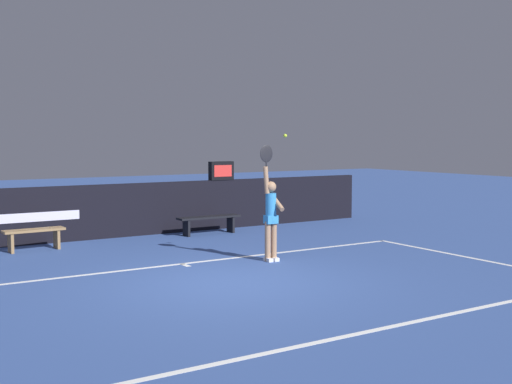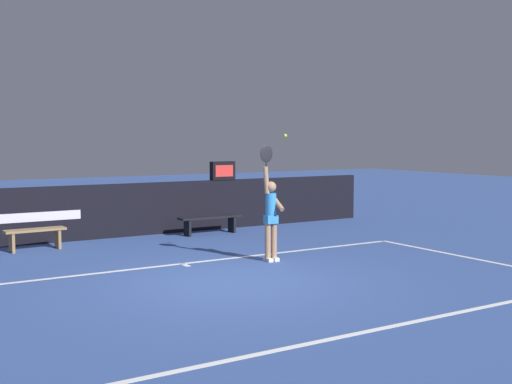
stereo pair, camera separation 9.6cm
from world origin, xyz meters
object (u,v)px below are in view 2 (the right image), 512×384
Objects in this scene: tennis_ball at (285,136)px; tennis_player at (271,214)px; courtside_bench_far at (35,234)px; speed_display at (223,171)px; courtside_bench_near at (210,220)px.

tennis_player is at bearing 136.83° from tennis_ball.
tennis_player reaches higher than courtside_bench_far.
tennis_player is (-1.39, -4.53, -0.61)m from speed_display.
tennis_ball is 0.04× the size of courtside_bench_near.
tennis_player is 5.24m from courtside_bench_far.
courtside_bench_far is (-3.89, 3.87, -2.12)m from tennis_ball.
speed_display is 0.41× the size of courtside_bench_near.
courtside_bench_far is at bearing -170.51° from speed_display.
tennis_player reaches higher than speed_display.
tennis_ball reaches higher than speed_display.
tennis_player is 1.77× the size of courtside_bench_far.
courtside_bench_near is at bearing 1.34° from courtside_bench_far.
courtside_bench_far is (-4.30, -0.10, -0.01)m from courtside_bench_near.
tennis_ball is 0.06× the size of courtside_bench_far.
tennis_player is at bearing -44.96° from courtside_bench_far.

